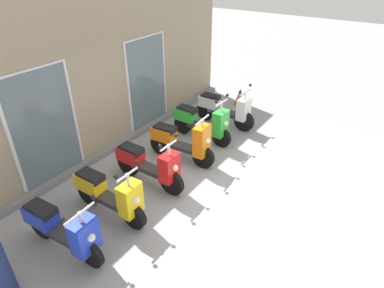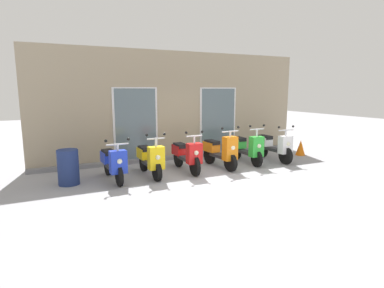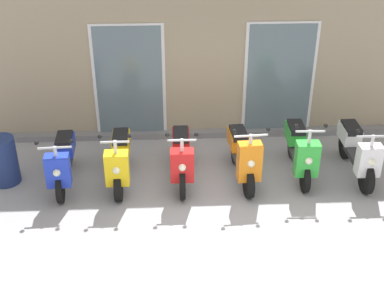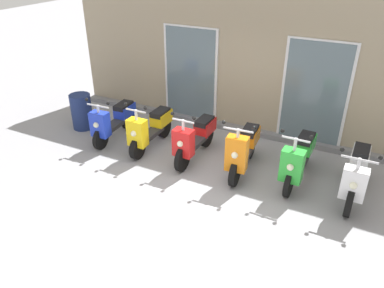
{
  "view_description": "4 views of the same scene",
  "coord_description": "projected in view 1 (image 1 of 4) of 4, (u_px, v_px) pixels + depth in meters",
  "views": [
    {
      "loc": [
        -4.39,
        -2.54,
        4.02
      ],
      "look_at": [
        0.51,
        0.77,
        0.53
      ],
      "focal_mm": 30.93,
      "sensor_mm": 36.0,
      "label": 1
    },
    {
      "loc": [
        -4.0,
        -6.62,
        2.22
      ],
      "look_at": [
        -0.53,
        0.66,
        0.83
      ],
      "focal_mm": 29.5,
      "sensor_mm": 36.0,
      "label": 2
    },
    {
      "loc": [
        -0.68,
        -6.51,
        4.94
      ],
      "look_at": [
        -0.33,
        0.91,
        0.8
      ],
      "focal_mm": 48.45,
      "sensor_mm": 36.0,
      "label": 3
    },
    {
      "loc": [
        2.48,
        -4.97,
        3.99
      ],
      "look_at": [
        -0.39,
        0.72,
        0.52
      ],
      "focal_mm": 35.26,
      "sensor_mm": 36.0,
      "label": 4
    }
  ],
  "objects": [
    {
      "name": "ground_plane",
      "position": [
        210.0,
        190.0,
        6.4
      ],
      "size": [
        40.0,
        40.0,
        0.0
      ],
      "primitive_type": "plane",
      "color": "#939399"
    },
    {
      "name": "scooter_orange",
      "position": [
        183.0,
        141.0,
        7.04
      ],
      "size": [
        0.61,
        1.58,
        1.24
      ],
      "color": "black",
      "rests_on": "ground_plane"
    },
    {
      "name": "scooter_yellow",
      "position": [
        109.0,
        194.0,
        5.57
      ],
      "size": [
        0.52,
        1.55,
        1.19
      ],
      "color": "black",
      "rests_on": "ground_plane"
    },
    {
      "name": "scooter_green",
      "position": [
        202.0,
        122.0,
        7.83
      ],
      "size": [
        0.54,
        1.61,
        1.24
      ],
      "color": "black",
      "rests_on": "ground_plane"
    },
    {
      "name": "scooter_white",
      "position": [
        225.0,
        109.0,
        8.53
      ],
      "size": [
        0.61,
        1.67,
        1.17
      ],
      "color": "black",
      "rests_on": "ground_plane"
    },
    {
      "name": "scooter_red",
      "position": [
        149.0,
        164.0,
        6.33
      ],
      "size": [
        0.52,
        1.64,
        1.18
      ],
      "color": "black",
      "rests_on": "ground_plane"
    },
    {
      "name": "scooter_blue",
      "position": [
        62.0,
        228.0,
        4.88
      ],
      "size": [
        0.59,
        1.57,
        1.12
      ],
      "color": "black",
      "rests_on": "ground_plane"
    },
    {
      "name": "storefront_facade",
      "position": [
        95.0,
        79.0,
        6.95
      ],
      "size": [
        9.03,
        0.5,
        3.43
      ],
      "color": "gray",
      "rests_on": "ground_plane"
    },
    {
      "name": "traffic_cone",
      "position": [
        240.0,
        97.0,
        9.75
      ],
      "size": [
        0.32,
        0.32,
        0.52
      ],
      "primitive_type": "cone",
      "color": "orange",
      "rests_on": "ground_plane"
    }
  ]
}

